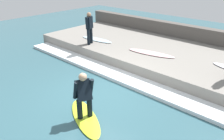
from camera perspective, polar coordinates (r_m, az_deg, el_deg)
name	(u,v)px	position (r m, az deg, el deg)	size (l,w,h in m)	color
ground_plane	(98,95)	(7.41, -3.56, -6.58)	(28.00, 28.00, 0.00)	#335B66
concrete_ledge	(162,55)	(10.26, 12.85, 3.76)	(4.40, 12.59, 0.52)	gray
back_wall	(186,37)	(12.26, 18.83, 8.25)	(0.50, 13.21, 1.22)	#544F49
wave_foam_crest	(126,79)	(8.33, 3.62, -2.26)	(0.84, 11.96, 0.13)	white
surfboard_riding	(85,117)	(6.39, -7.00, -12.18)	(1.36, 2.02, 0.06)	#BFE02D
surfer_riding	(84,94)	(5.95, -7.39, -6.14)	(0.52, 0.56, 1.37)	black
surfer_waiting_near	(89,27)	(10.58, -5.92, 11.23)	(0.49, 0.34, 1.52)	black
surfboard_waiting_near	(97,39)	(11.37, -4.00, 7.99)	(0.67, 1.93, 0.06)	silver
surfboard_spare	(151,53)	(9.60, 10.13, 4.38)	(0.89, 2.15, 0.06)	beige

